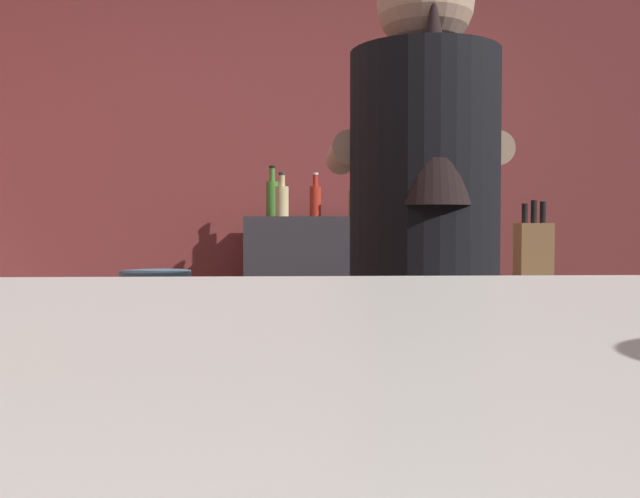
# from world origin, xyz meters

# --- Properties ---
(wall_back) EXTENTS (5.20, 0.10, 2.70)m
(wall_back) POSITION_xyz_m (0.00, 2.20, 1.35)
(wall_back) COLOR brown
(wall_back) RESTS_ON ground
(prep_counter) EXTENTS (2.10, 0.60, 0.89)m
(prep_counter) POSITION_xyz_m (0.35, 0.71, 0.45)
(prep_counter) COLOR #483C2D
(prep_counter) RESTS_ON ground
(back_shelf) EXTENTS (0.80, 0.36, 1.12)m
(back_shelf) POSITION_xyz_m (0.19, 1.92, 0.56)
(back_shelf) COLOR #343238
(back_shelf) RESTS_ON ground
(bartender) EXTENTS (0.42, 0.51, 1.70)m
(bartender) POSITION_xyz_m (0.30, 0.26, 0.98)
(bartender) COLOR #2B2B37
(bartender) RESTS_ON ground
(knife_block) EXTENTS (0.10, 0.08, 0.27)m
(knife_block) POSITION_xyz_m (0.73, 0.77, 1.00)
(knife_block) COLOR olive
(knife_block) RESTS_ON prep_counter
(mixing_bowl) EXTENTS (0.21, 0.21, 0.06)m
(mixing_bowl) POSITION_xyz_m (-0.41, 0.78, 0.92)
(mixing_bowl) COLOR teal
(mixing_bowl) RESTS_ON prep_counter
(chefs_knife) EXTENTS (0.24, 0.08, 0.01)m
(chefs_knife) POSITION_xyz_m (0.58, 0.66, 0.90)
(chefs_knife) COLOR silver
(chefs_knife) RESTS_ON prep_counter
(bottle_soy) EXTENTS (0.06, 0.06, 0.18)m
(bottle_soy) POSITION_xyz_m (0.30, 1.90, 1.19)
(bottle_soy) COLOR #557A3A
(bottle_soy) RESTS_ON back_shelf
(bottle_olive_oil) EXTENTS (0.05, 0.05, 0.21)m
(bottle_olive_oil) POSITION_xyz_m (0.12, 2.00, 1.20)
(bottle_olive_oil) COLOR red
(bottle_olive_oil) RESTS_ON back_shelf
(bottle_vinegar) EXTENTS (0.06, 0.06, 0.20)m
(bottle_vinegar) POSITION_xyz_m (-0.04, 1.87, 1.20)
(bottle_vinegar) COLOR #D3C383
(bottle_vinegar) RESTS_ON back_shelf
(bottle_hot_sauce) EXTENTS (0.06, 0.06, 0.24)m
(bottle_hot_sauce) POSITION_xyz_m (-0.09, 1.97, 1.22)
(bottle_hot_sauce) COLOR #458532
(bottle_hot_sauce) RESTS_ON back_shelf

